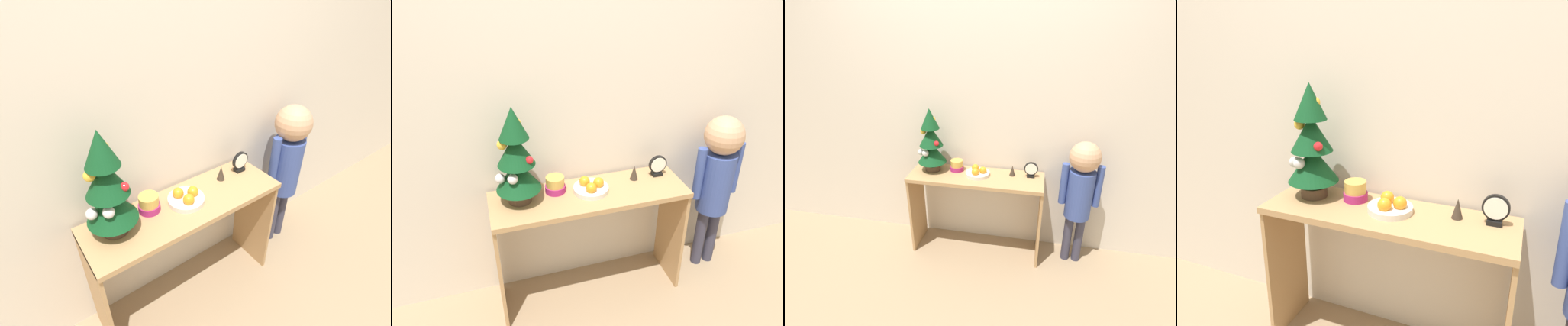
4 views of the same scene
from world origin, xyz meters
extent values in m
plane|color=#997F60|center=(0.00, 0.00, 0.00)|extent=(12.00, 12.00, 0.00)
cube|color=beige|center=(0.00, 0.39, 1.25)|extent=(7.00, 0.05, 2.50)
cube|color=tan|center=(0.00, 0.17, 0.72)|extent=(1.10, 0.35, 0.03)
cube|color=tan|center=(-0.54, 0.17, 0.37)|extent=(0.02, 0.32, 0.74)
cube|color=tan|center=(0.54, 0.17, 0.37)|extent=(0.02, 0.32, 0.74)
cylinder|color=#4C3828|center=(-0.38, 0.21, 0.76)|extent=(0.12, 0.12, 0.05)
cylinder|color=brown|center=(-0.38, 0.21, 0.81)|extent=(0.02, 0.02, 0.04)
cone|color=#0F421E|center=(-0.38, 0.21, 0.90)|extent=(0.24, 0.24, 0.17)
cone|color=#0F421E|center=(-0.38, 0.21, 1.04)|extent=(0.19, 0.19, 0.17)
cone|color=#0F421E|center=(-0.38, 0.21, 1.19)|extent=(0.15, 0.15, 0.17)
sphere|color=red|center=(-0.32, 0.17, 1.00)|extent=(0.04, 0.04, 0.04)
sphere|color=gold|center=(-0.36, 0.22, 1.18)|extent=(0.05, 0.05, 0.05)
sphere|color=silver|center=(-0.41, 0.15, 0.91)|extent=(0.05, 0.05, 0.05)
sphere|color=silver|center=(-0.47, 0.20, 0.90)|extent=(0.05, 0.05, 0.05)
sphere|color=red|center=(-0.45, 0.24, 0.95)|extent=(0.04, 0.04, 0.04)
sphere|color=gold|center=(-0.44, 0.21, 1.08)|extent=(0.05, 0.05, 0.05)
cylinder|color=silver|center=(0.01, 0.19, 0.75)|extent=(0.20, 0.20, 0.03)
sphere|color=orange|center=(0.06, 0.19, 0.78)|extent=(0.06, 0.06, 0.06)
sphere|color=orange|center=(-0.02, 0.23, 0.78)|extent=(0.06, 0.06, 0.06)
sphere|color=orange|center=(0.00, 0.15, 0.78)|extent=(0.06, 0.06, 0.06)
cylinder|color=#9E2366|center=(-0.18, 0.24, 0.76)|extent=(0.11, 0.11, 0.04)
cylinder|color=gold|center=(-0.18, 0.24, 0.80)|extent=(0.10, 0.10, 0.05)
cube|color=black|center=(0.44, 0.24, 0.75)|extent=(0.06, 0.04, 0.02)
cylinder|color=black|center=(0.44, 0.24, 0.81)|extent=(0.11, 0.02, 0.11)
cylinder|color=white|center=(0.44, 0.23, 0.81)|extent=(0.09, 0.00, 0.09)
cone|color=#382D23|center=(0.29, 0.24, 0.78)|extent=(0.05, 0.05, 0.09)
cylinder|color=#38384C|center=(0.78, 0.19, 0.22)|extent=(0.07, 0.07, 0.45)
cylinder|color=#38384C|center=(0.88, 0.19, 0.22)|extent=(0.07, 0.07, 0.45)
cylinder|color=#384C93|center=(0.83, 0.19, 0.65)|extent=(0.20, 0.20, 0.40)
sphere|color=tan|center=(0.83, 0.19, 0.97)|extent=(0.23, 0.23, 0.23)
cylinder|color=#384C93|center=(0.70, 0.19, 0.73)|extent=(0.06, 0.06, 0.34)
cylinder|color=#384C93|center=(0.96, 0.19, 0.73)|extent=(0.06, 0.06, 0.34)
camera|label=1|loc=(-0.68, -0.85, 1.79)|focal=28.00mm
camera|label=2|loc=(-0.53, -1.51, 1.91)|focal=35.00mm
camera|label=3|loc=(0.46, -1.99, 1.88)|focal=28.00mm
camera|label=4|loc=(0.52, -1.22, 1.46)|focal=35.00mm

